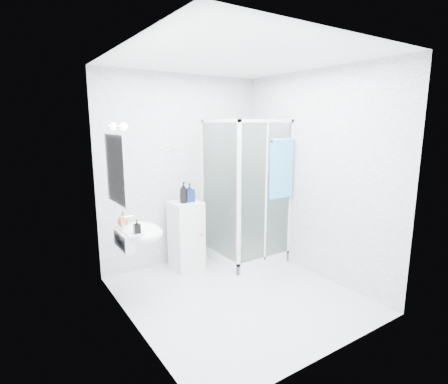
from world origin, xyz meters
TOP-DOWN VIEW (x-y plane):
  - room at (0.00, 0.00)m, footprint 2.40×2.60m
  - shower_enclosure at (0.67, 0.77)m, footprint 0.90×0.95m
  - wall_basin at (-0.99, 0.45)m, footprint 0.46×0.56m
  - mirror at (-1.19, 0.45)m, footprint 0.02×0.60m
  - vanity_lights at (-1.14, 0.45)m, footprint 0.10×0.40m
  - wall_hooks at (-0.25, 1.26)m, footprint 0.23×0.06m
  - storage_cabinet at (-0.13, 1.01)m, footprint 0.39×0.41m
  - hand_towel at (0.97, 0.36)m, footprint 0.37×0.05m
  - shampoo_bottle_a at (-0.17, 0.97)m, footprint 0.13×0.13m
  - shampoo_bottle_b at (-0.07, 0.99)m, footprint 0.12×0.12m
  - soap_dispenser_orange at (-1.09, 0.60)m, footprint 0.15×0.15m
  - soap_dispenser_black at (-1.06, 0.26)m, footprint 0.07×0.07m

SIDE VIEW (x-z plane):
  - shower_enclosure at x=0.67m, z-range -0.55..1.45m
  - storage_cabinet at x=-0.13m, z-range 0.00..0.93m
  - wall_basin at x=-0.99m, z-range 0.62..0.97m
  - soap_dispenser_black at x=-1.06m, z-range 0.86..1.00m
  - soap_dispenser_orange at x=-1.09m, z-range 0.86..1.02m
  - shampoo_bottle_b at x=-0.07m, z-range 0.93..1.17m
  - shampoo_bottle_a at x=-0.17m, z-range 0.93..1.20m
  - room at x=0.00m, z-range 0.00..2.60m
  - hand_towel at x=0.97m, z-range 0.99..1.78m
  - mirror at x=-1.19m, z-range 1.15..1.85m
  - wall_hooks at x=-0.25m, z-range 1.60..1.64m
  - vanity_lights at x=-1.14m, z-range 1.88..1.96m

